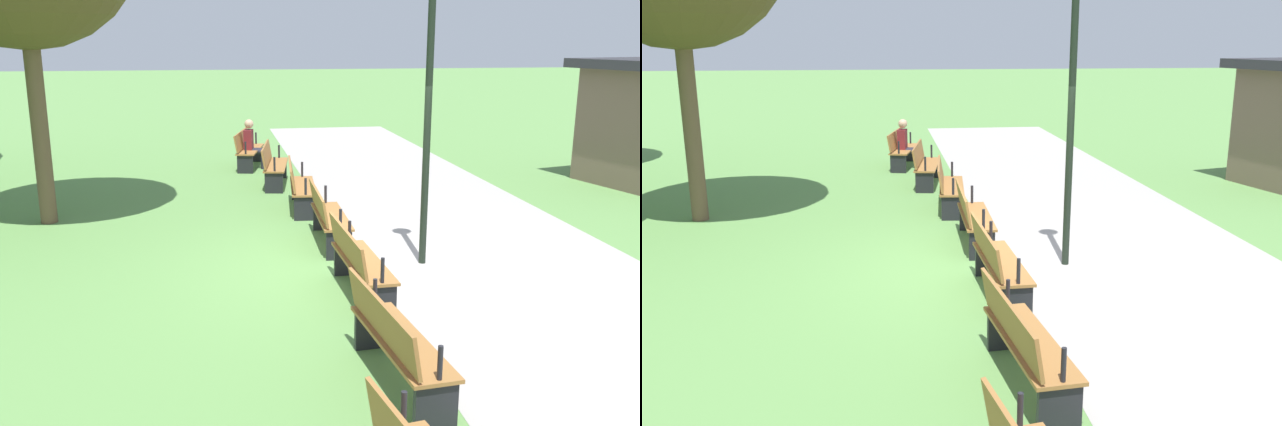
% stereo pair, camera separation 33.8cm
% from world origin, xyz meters
% --- Properties ---
extents(ground_plane, '(120.00, 120.00, 0.00)m').
position_xyz_m(ground_plane, '(0.00, 0.00, 0.00)').
color(ground_plane, '#5B8C47').
extents(path_paving, '(29.87, 4.02, 0.01)m').
position_xyz_m(path_paving, '(0.00, 2.23, 0.00)').
color(path_paving, '#A39E99').
rests_on(path_paving, ground).
extents(bench_0, '(1.77, 0.84, 0.89)m').
position_xyz_m(bench_0, '(-7.77, -0.94, 0.47)').
color(bench_0, '#996633').
rests_on(bench_0, ground).
extents(bench_1, '(1.76, 0.74, 0.89)m').
position_xyz_m(bench_1, '(-5.57, -0.51, 0.47)').
color(bench_1, '#996633').
rests_on(bench_1, ground).
extents(bench_2, '(1.74, 0.63, 0.89)m').
position_xyz_m(bench_2, '(-3.35, -0.23, 0.47)').
color(bench_2, '#996633').
rests_on(bench_2, ground).
extents(bench_3, '(1.72, 0.53, 0.89)m').
position_xyz_m(bench_3, '(-1.12, -0.09, 0.47)').
color(bench_3, '#996633').
rests_on(bench_3, ground).
extents(bench_4, '(1.72, 0.53, 0.89)m').
position_xyz_m(bench_4, '(1.12, -0.09, 0.47)').
color(bench_4, '#996633').
rests_on(bench_4, ground).
extents(bench_5, '(1.74, 0.63, 0.89)m').
position_xyz_m(bench_5, '(3.35, -0.23, 0.47)').
color(bench_5, '#996633').
rests_on(bench_5, ground).
extents(person_seated, '(0.41, 0.57, 1.20)m').
position_xyz_m(person_seated, '(-7.63, -0.82, 0.64)').
color(person_seated, maroon).
rests_on(person_seated, ground).
extents(lamp_post, '(0.32, 0.32, 4.41)m').
position_xyz_m(lamp_post, '(0.00, 1.11, 3.03)').
color(lamp_post, black).
rests_on(lamp_post, ground).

